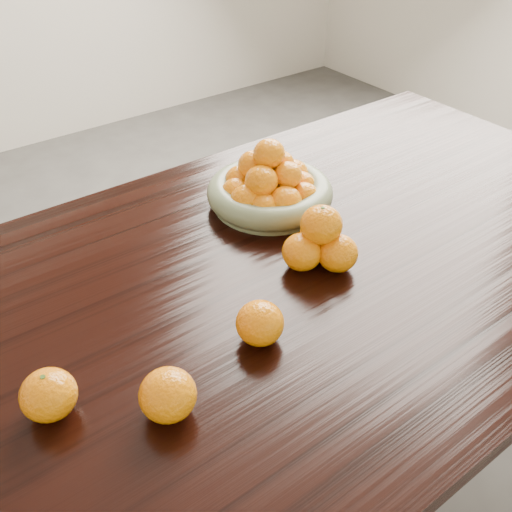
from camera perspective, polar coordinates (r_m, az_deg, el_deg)
ground at (r=1.68m, az=0.21°, el=-22.56°), size 5.00×5.00×0.00m
dining_table at (r=1.16m, az=0.29°, el=-5.81°), size 2.00×1.00×0.75m
fruit_bowl at (r=1.31m, az=1.37°, el=6.85°), size 0.29×0.29×0.16m
orange_pyramid at (r=1.13m, az=6.43°, el=1.51°), size 0.15×0.15×0.13m
loose_orange_0 at (r=0.91m, az=-20.03°, el=-12.91°), size 0.08×0.08×0.08m
loose_orange_1 at (r=0.86m, az=-8.81°, el=-13.56°), size 0.09×0.09×0.08m
loose_orange_2 at (r=0.96m, az=0.39°, el=-6.73°), size 0.08×0.08×0.08m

